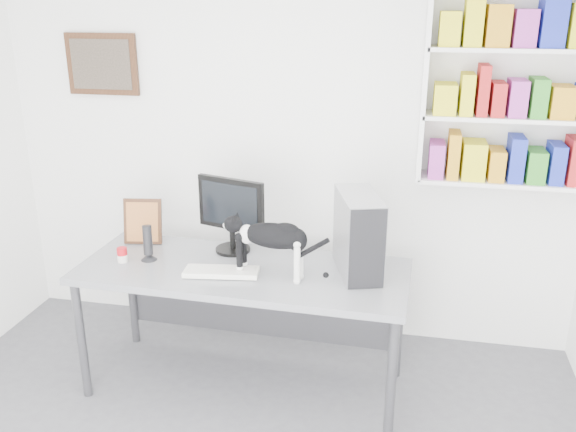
{
  "coord_description": "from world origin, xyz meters",
  "views": [
    {
      "loc": [
        0.84,
        -2.02,
        2.33
      ],
      "look_at": [
        0.11,
        1.53,
        1.03
      ],
      "focal_mm": 38.0,
      "sensor_mm": 36.0,
      "label": 1
    }
  ],
  "objects_px": {
    "soup_can": "(122,255)",
    "leaning_print": "(143,221)",
    "desk": "(244,328)",
    "bookshelf": "(511,84)",
    "pc_tower": "(358,234)",
    "speaker": "(148,242)",
    "monitor": "(232,215)",
    "cat": "(272,249)",
    "keyboard": "(221,272)"
  },
  "relations": [
    {
      "from": "leaning_print",
      "to": "pc_tower",
      "type": "bearing_deg",
      "value": -15.94
    },
    {
      "from": "leaning_print",
      "to": "cat",
      "type": "xyz_separation_m",
      "value": [
        0.94,
        -0.35,
        0.02
      ]
    },
    {
      "from": "pc_tower",
      "to": "soup_can",
      "type": "bearing_deg",
      "value": 168.78
    },
    {
      "from": "bookshelf",
      "to": "soup_can",
      "type": "xyz_separation_m",
      "value": [
        -2.23,
        -0.74,
        -0.99
      ]
    },
    {
      "from": "monitor",
      "to": "keyboard",
      "type": "height_order",
      "value": "monitor"
    },
    {
      "from": "bookshelf",
      "to": "pc_tower",
      "type": "relative_size",
      "value": 2.63
    },
    {
      "from": "keyboard",
      "to": "pc_tower",
      "type": "xyz_separation_m",
      "value": [
        0.77,
        0.2,
        0.22
      ]
    },
    {
      "from": "bookshelf",
      "to": "keyboard",
      "type": "distance_m",
      "value": 2.04
    },
    {
      "from": "bookshelf",
      "to": "soup_can",
      "type": "height_order",
      "value": "bookshelf"
    },
    {
      "from": "speaker",
      "to": "soup_can",
      "type": "height_order",
      "value": "speaker"
    },
    {
      "from": "pc_tower",
      "to": "keyboard",
      "type": "bearing_deg",
      "value": 177.29
    },
    {
      "from": "keyboard",
      "to": "bookshelf",
      "type": "bearing_deg",
      "value": 18.75
    },
    {
      "from": "monitor",
      "to": "leaning_print",
      "type": "distance_m",
      "value": 0.62
    },
    {
      "from": "pc_tower",
      "to": "speaker",
      "type": "xyz_separation_m",
      "value": [
        -1.27,
        -0.09,
        -0.12
      ]
    },
    {
      "from": "speaker",
      "to": "leaning_print",
      "type": "height_order",
      "value": "leaning_print"
    },
    {
      "from": "pc_tower",
      "to": "leaning_print",
      "type": "xyz_separation_m",
      "value": [
        -1.41,
        0.17,
        -0.08
      ]
    },
    {
      "from": "monitor",
      "to": "pc_tower",
      "type": "distance_m",
      "value": 0.82
    },
    {
      "from": "leaning_print",
      "to": "cat",
      "type": "relative_size",
      "value": 0.55
    },
    {
      "from": "speaker",
      "to": "pc_tower",
      "type": "bearing_deg",
      "value": -15.7
    },
    {
      "from": "bookshelf",
      "to": "pc_tower",
      "type": "xyz_separation_m",
      "value": [
        -0.82,
        -0.59,
        -0.8
      ]
    },
    {
      "from": "soup_can",
      "to": "speaker",
      "type": "bearing_deg",
      "value": 22.75
    },
    {
      "from": "monitor",
      "to": "leaning_print",
      "type": "height_order",
      "value": "monitor"
    },
    {
      "from": "desk",
      "to": "cat",
      "type": "xyz_separation_m",
      "value": [
        0.2,
        -0.08,
        0.58
      ]
    },
    {
      "from": "desk",
      "to": "monitor",
      "type": "xyz_separation_m",
      "value": [
        -0.13,
        0.24,
        0.65
      ]
    },
    {
      "from": "pc_tower",
      "to": "speaker",
      "type": "relative_size",
      "value": 2.04
    },
    {
      "from": "bookshelf",
      "to": "leaning_print",
      "type": "height_order",
      "value": "bookshelf"
    },
    {
      "from": "cat",
      "to": "pc_tower",
      "type": "bearing_deg",
      "value": 26.21
    },
    {
      "from": "keyboard",
      "to": "soup_can",
      "type": "xyz_separation_m",
      "value": [
        -0.64,
        0.05,
        0.03
      ]
    },
    {
      "from": "desk",
      "to": "bookshelf",
      "type": "bearing_deg",
      "value": 26.42
    },
    {
      "from": "pc_tower",
      "to": "leaning_print",
      "type": "distance_m",
      "value": 1.43
    },
    {
      "from": "speaker",
      "to": "leaning_print",
      "type": "distance_m",
      "value": 0.3
    },
    {
      "from": "monitor",
      "to": "pc_tower",
      "type": "relative_size",
      "value": 1.04
    },
    {
      "from": "leaning_print",
      "to": "soup_can",
      "type": "bearing_deg",
      "value": -98.78
    },
    {
      "from": "bookshelf",
      "to": "speaker",
      "type": "relative_size",
      "value": 5.37
    },
    {
      "from": "speaker",
      "to": "soup_can",
      "type": "relative_size",
      "value": 2.56
    },
    {
      "from": "bookshelf",
      "to": "keyboard",
      "type": "height_order",
      "value": "bookshelf"
    },
    {
      "from": "monitor",
      "to": "cat",
      "type": "bearing_deg",
      "value": -28.01
    },
    {
      "from": "desk",
      "to": "keyboard",
      "type": "bearing_deg",
      "value": -130.38
    },
    {
      "from": "monitor",
      "to": "cat",
      "type": "relative_size",
      "value": 0.87
    },
    {
      "from": "speaker",
      "to": "soup_can",
      "type": "bearing_deg",
      "value": -176.92
    },
    {
      "from": "desk",
      "to": "leaning_print",
      "type": "height_order",
      "value": "leaning_print"
    },
    {
      "from": "monitor",
      "to": "speaker",
      "type": "bearing_deg",
      "value": -136.29
    },
    {
      "from": "desk",
      "to": "monitor",
      "type": "relative_size",
      "value": 4.0
    },
    {
      "from": "pc_tower",
      "to": "monitor",
      "type": "bearing_deg",
      "value": 152.1
    },
    {
      "from": "monitor",
      "to": "speaker",
      "type": "distance_m",
      "value": 0.54
    },
    {
      "from": "cat",
      "to": "soup_can",
      "type": "bearing_deg",
      "value": -175.83
    },
    {
      "from": "soup_can",
      "to": "leaning_print",
      "type": "bearing_deg",
      "value": 90.31
    },
    {
      "from": "bookshelf",
      "to": "cat",
      "type": "relative_size",
      "value": 2.22
    },
    {
      "from": "leaning_print",
      "to": "monitor",
      "type": "bearing_deg",
      "value": -10.87
    },
    {
      "from": "desk",
      "to": "monitor",
      "type": "bearing_deg",
      "value": 120.15
    }
  ]
}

